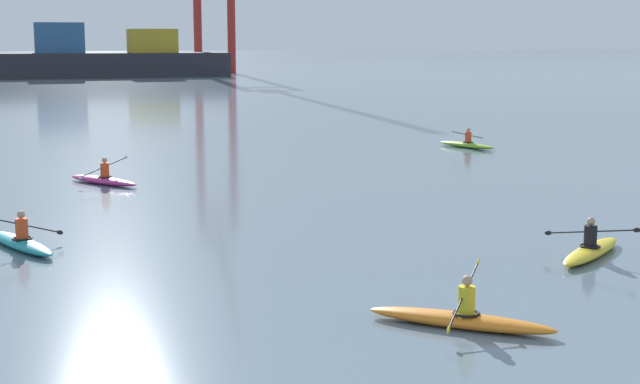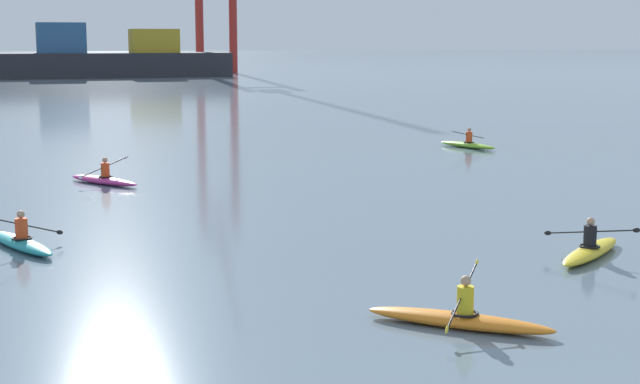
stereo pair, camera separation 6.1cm
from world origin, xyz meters
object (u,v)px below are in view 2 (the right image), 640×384
object	(u,v)px
kayak_yellow	(591,250)
kayak_orange	(460,318)
kayak_teal	(21,242)
kayak_lime	(467,144)
container_barge	(60,59)
kayak_magenta	(104,179)

from	to	relation	value
kayak_yellow	kayak_orange	bearing A→B (deg)	-143.39
kayak_teal	kayak_yellow	bearing A→B (deg)	-21.68
kayak_lime	container_barge	bearing A→B (deg)	99.18
container_barge	kayak_lime	distance (m)	89.46
kayak_teal	kayak_lime	size ratio (longest dim) A/B	0.99
kayak_teal	kayak_yellow	size ratio (longest dim) A/B	1.10
container_barge	kayak_yellow	distance (m)	109.52
kayak_lime	kayak_orange	world-z (taller)	kayak_orange
container_barge	kayak_magenta	distance (m)	94.47
container_barge	kayak_orange	distance (m)	113.29
container_barge	kayak_lime	xyz separation A→B (m)	(14.27, -88.28, -2.28)
container_barge	kayak_lime	bearing A→B (deg)	-80.82
kayak_magenta	container_barge	bearing A→B (deg)	88.20
container_barge	kayak_orange	bearing A→B (deg)	-89.24
kayak_teal	container_barge	bearing A→B (deg)	86.80
kayak_lime	kayak_teal	bearing A→B (deg)	-141.57
kayak_magenta	kayak_lime	size ratio (longest dim) A/B	0.92
kayak_lime	kayak_orange	bearing A→B (deg)	-117.08
kayak_orange	kayak_yellow	size ratio (longest dim) A/B	0.97
kayak_teal	kayak_lime	bearing A→B (deg)	38.43
kayak_magenta	kayak_orange	distance (m)	19.38
container_barge	kayak_magenta	bearing A→B (deg)	-91.80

